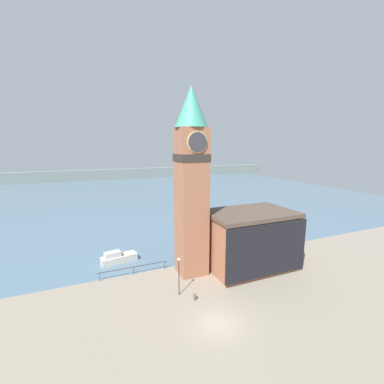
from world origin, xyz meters
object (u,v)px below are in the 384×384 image
at_px(clock_tower, 191,179).
at_px(boat_near, 118,258).
at_px(mooring_bollard_near, 195,296).
at_px(lamp_post, 179,270).
at_px(pier_building, 250,239).

xyz_separation_m(clock_tower, boat_near, (-8.59, 6.67, -11.74)).
height_order(mooring_bollard_near, lamp_post, lamp_post).
bearing_deg(clock_tower, mooring_bollard_near, -109.45).
bearing_deg(pier_building, lamp_post, -166.44).
xyz_separation_m(clock_tower, pier_building, (7.87, -1.71, -8.48)).
bearing_deg(clock_tower, pier_building, -12.25).
bearing_deg(pier_building, boat_near, 153.02).
xyz_separation_m(pier_building, lamp_post, (-11.21, -2.70, -0.89)).
relative_size(clock_tower, boat_near, 4.50).
xyz_separation_m(mooring_bollard_near, lamp_post, (-1.22, 1.59, 2.59)).
xyz_separation_m(pier_building, mooring_bollard_near, (-9.99, -4.29, -3.48)).
distance_m(pier_building, lamp_post, 11.57).
height_order(boat_near, lamp_post, lamp_post).
relative_size(mooring_bollard_near, lamp_post, 0.18).
bearing_deg(lamp_post, mooring_bollard_near, -52.53).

